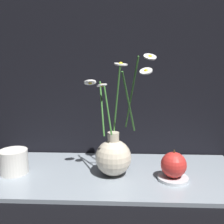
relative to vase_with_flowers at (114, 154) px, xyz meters
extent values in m
plane|color=black|center=(-0.01, 0.02, -0.08)|extent=(6.00, 6.00, 0.00)
cube|color=gray|center=(-0.01, 0.02, -0.07)|extent=(0.83, 0.34, 0.01)
cube|color=black|center=(-0.01, 0.20, 0.47)|extent=(1.33, 0.02, 1.10)
sphere|color=beige|center=(0.00, 0.00, -0.01)|extent=(0.11, 0.11, 0.11)
cylinder|color=beige|center=(0.00, 0.00, 0.05)|extent=(0.04, 0.04, 0.04)
cylinder|color=#3D7A33|center=(-0.02, -0.01, 0.14)|extent=(0.03, 0.04, 0.15)
cylinder|color=white|center=(-0.03, -0.02, 0.21)|extent=(0.04, 0.04, 0.01)
sphere|color=yellow|center=(-0.03, -0.02, 0.21)|extent=(0.01, 0.01, 0.01)
cylinder|color=#3D7A33|center=(-0.03, -0.01, 0.15)|extent=(0.02, 0.07, 0.15)
cylinder|color=white|center=(-0.07, -0.02, 0.22)|extent=(0.04, 0.04, 0.02)
sphere|color=yellow|center=(-0.07, -0.02, 0.22)|extent=(0.01, 0.01, 0.01)
cylinder|color=#3D7A33|center=(0.05, 0.02, 0.18)|extent=(0.04, 0.11, 0.23)
cylinder|color=white|center=(0.11, 0.03, 0.29)|extent=(0.05, 0.05, 0.02)
sphere|color=yellow|center=(0.11, 0.03, 0.29)|extent=(0.01, 0.01, 0.01)
cylinder|color=#3D7A33|center=(0.01, 0.01, 0.17)|extent=(0.03, 0.03, 0.20)
cylinder|color=white|center=(0.02, 0.02, 0.27)|extent=(0.06, 0.06, 0.01)
sphere|color=yellow|center=(0.02, 0.02, 0.27)|extent=(0.01, 0.01, 0.01)
cylinder|color=#3D7A33|center=(0.04, -0.02, 0.16)|extent=(0.05, 0.10, 0.19)
cylinder|color=white|center=(0.09, -0.04, 0.25)|extent=(0.04, 0.04, 0.02)
sphere|color=yellow|center=(0.09, -0.04, 0.25)|extent=(0.01, 0.01, 0.01)
cylinder|color=silver|center=(-0.32, 0.00, -0.03)|extent=(0.09, 0.09, 0.08)
cylinder|color=silver|center=(0.18, -0.03, -0.06)|extent=(0.09, 0.09, 0.01)
sphere|color=red|center=(0.18, -0.03, -0.02)|extent=(0.08, 0.08, 0.08)
cylinder|color=#4C3819|center=(0.18, -0.03, 0.02)|extent=(0.00, 0.00, 0.01)
camera|label=1|loc=(0.03, -0.73, 0.27)|focal=40.00mm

